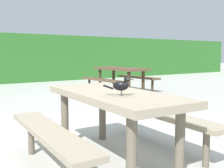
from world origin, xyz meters
The scene contains 4 objects.
ground_plane centered at (0.00, 0.00, 0.00)m, with size 60.00×60.00×0.00m, color #B7B5AD.
picnic_table_foreground centered at (-0.14, -0.14, 0.56)m, with size 1.74×1.82×0.74m.
bird_grackle centered at (-0.22, -0.41, 0.84)m, with size 0.22×0.22×0.18m.
picnic_table_mid_right centered at (2.99, 4.13, 0.56)m, with size 1.77×1.84×0.74m.
Camera 1 is at (-1.70, -2.48, 1.13)m, focal length 43.60 mm.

